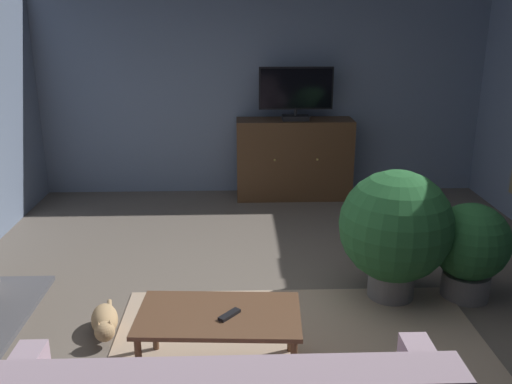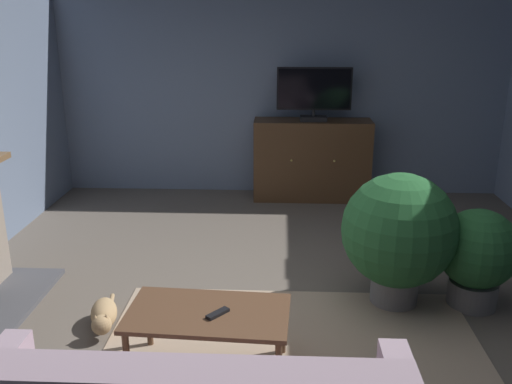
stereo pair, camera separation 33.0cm
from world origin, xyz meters
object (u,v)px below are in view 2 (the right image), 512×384
at_px(tv_remote, 217,313).
at_px(potted_plant_on_hearth_side, 398,233).
at_px(coffee_table, 208,318).
at_px(television, 314,93).
at_px(tv_cabinet, 311,162).
at_px(potted_plant_small_fern_corner, 477,254).
at_px(cat, 103,315).

xyz_separation_m(tv_remote, potted_plant_on_hearth_side, (1.35, 1.04, 0.17)).
bearing_deg(tv_remote, coffee_table, -79.64).
xyz_separation_m(television, coffee_table, (-0.87, -3.68, -0.98)).
relative_size(television, coffee_table, 0.84).
relative_size(tv_cabinet, television, 1.61).
bearing_deg(potted_plant_small_fern_corner, tv_remote, -152.85).
bearing_deg(cat, potted_plant_small_fern_corner, 9.26).
bearing_deg(television, tv_remote, -102.08).
height_order(television, tv_remote, television).
bearing_deg(cat, potted_plant_on_hearth_side, 12.17).
bearing_deg(television, tv_cabinet, 90.00).
xyz_separation_m(potted_plant_small_fern_corner, cat, (-2.94, -0.48, -0.36)).
bearing_deg(coffee_table, cat, 150.30).
xyz_separation_m(potted_plant_on_hearth_side, cat, (-2.30, -0.50, -0.52)).
distance_m(television, cat, 3.85).
relative_size(coffee_table, potted_plant_on_hearth_side, 0.98).
bearing_deg(tv_cabinet, potted_plant_on_hearth_side, -78.47).
bearing_deg(tv_remote, tv_cabinet, -150.99).
height_order(television, potted_plant_on_hearth_side, television).
bearing_deg(cat, tv_remote, -29.76).
distance_m(coffee_table, cat, 1.05).
height_order(tv_cabinet, potted_plant_on_hearth_side, potted_plant_on_hearth_side).
xyz_separation_m(tv_cabinet, tv_remote, (-0.80, -3.77, -0.03)).
distance_m(tv_remote, potted_plant_small_fern_corner, 2.24).
distance_m(television, tv_remote, 3.92).
relative_size(tv_remote, potted_plant_on_hearth_side, 0.15).
bearing_deg(potted_plant_small_fern_corner, coffee_table, -154.57).
xyz_separation_m(coffee_table, tv_remote, (0.07, -0.04, 0.06)).
bearing_deg(tv_cabinet, tv_remote, -101.91).
distance_m(coffee_table, potted_plant_on_hearth_side, 1.75).
height_order(tv_cabinet, tv_remote, tv_cabinet).
xyz_separation_m(coffee_table, potted_plant_on_hearth_side, (1.42, 1.00, 0.22)).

